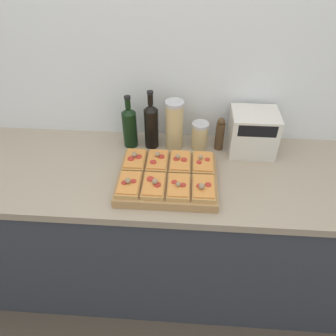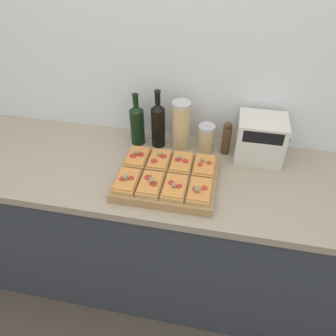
% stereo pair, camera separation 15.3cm
% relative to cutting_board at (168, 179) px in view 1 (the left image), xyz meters
% --- Properties ---
extents(ground_plane, '(12.00, 12.00, 0.00)m').
position_rel_cutting_board_xyz_m(ground_plane, '(-0.05, -0.23, -0.93)').
color(ground_plane, '#4C4238').
extents(wall_back, '(6.00, 0.06, 2.50)m').
position_rel_cutting_board_xyz_m(wall_back, '(-0.05, 0.44, 0.32)').
color(wall_back, silver).
rests_on(wall_back, ground_plane).
extents(kitchen_counter, '(2.63, 0.67, 0.91)m').
position_rel_cutting_board_xyz_m(kitchen_counter, '(-0.05, 0.09, -0.47)').
color(kitchen_counter, '#333842').
rests_on(kitchen_counter, ground_plane).
extents(cutting_board, '(0.46, 0.37, 0.04)m').
position_rel_cutting_board_xyz_m(cutting_board, '(0.00, 0.00, 0.00)').
color(cutting_board, '#A37A4C').
rests_on(cutting_board, kitchen_counter).
extents(pizza_slice_back_left, '(0.10, 0.16, 0.05)m').
position_rel_cutting_board_xyz_m(pizza_slice_back_left, '(-0.16, 0.09, 0.04)').
color(pizza_slice_back_left, tan).
rests_on(pizza_slice_back_left, cutting_board).
extents(pizza_slice_back_midleft, '(0.10, 0.16, 0.05)m').
position_rel_cutting_board_xyz_m(pizza_slice_back_midleft, '(-0.05, 0.09, 0.04)').
color(pizza_slice_back_midleft, tan).
rests_on(pizza_slice_back_midleft, cutting_board).
extents(pizza_slice_back_midright, '(0.10, 0.16, 0.05)m').
position_rel_cutting_board_xyz_m(pizza_slice_back_midright, '(0.05, 0.09, 0.04)').
color(pizza_slice_back_midright, tan).
rests_on(pizza_slice_back_midright, cutting_board).
extents(pizza_slice_back_right, '(0.10, 0.16, 0.05)m').
position_rel_cutting_board_xyz_m(pizza_slice_back_right, '(0.16, 0.09, 0.04)').
color(pizza_slice_back_right, tan).
rests_on(pizza_slice_back_right, cutting_board).
extents(pizza_slice_front_left, '(0.10, 0.16, 0.05)m').
position_rel_cutting_board_xyz_m(pizza_slice_front_left, '(-0.16, -0.09, 0.04)').
color(pizza_slice_front_left, tan).
rests_on(pizza_slice_front_left, cutting_board).
extents(pizza_slice_front_midleft, '(0.10, 0.16, 0.05)m').
position_rel_cutting_board_xyz_m(pizza_slice_front_midleft, '(-0.05, -0.09, 0.04)').
color(pizza_slice_front_midleft, tan).
rests_on(pizza_slice_front_midleft, cutting_board).
extents(pizza_slice_front_midright, '(0.10, 0.16, 0.05)m').
position_rel_cutting_board_xyz_m(pizza_slice_front_midright, '(0.05, -0.09, 0.04)').
color(pizza_slice_front_midright, tan).
rests_on(pizza_slice_front_midright, cutting_board).
extents(pizza_slice_front_right, '(0.10, 0.16, 0.06)m').
position_rel_cutting_board_xyz_m(pizza_slice_front_right, '(0.16, -0.09, 0.04)').
color(pizza_slice_front_right, tan).
rests_on(pizza_slice_front_right, cutting_board).
extents(olive_oil_bottle, '(0.08, 0.08, 0.29)m').
position_rel_cutting_board_xyz_m(olive_oil_bottle, '(-0.22, 0.29, 0.10)').
color(olive_oil_bottle, black).
rests_on(olive_oil_bottle, kitchen_counter).
extents(wine_bottle, '(0.07, 0.07, 0.32)m').
position_rel_cutting_board_xyz_m(wine_bottle, '(-0.11, 0.29, 0.11)').
color(wine_bottle, black).
rests_on(wine_bottle, kitchen_counter).
extents(grain_jar_tall, '(0.09, 0.09, 0.27)m').
position_rel_cutting_board_xyz_m(grain_jar_tall, '(0.01, 0.29, 0.11)').
color(grain_jar_tall, tan).
rests_on(grain_jar_tall, kitchen_counter).
extents(grain_jar_short, '(0.09, 0.09, 0.15)m').
position_rel_cutting_board_xyz_m(grain_jar_short, '(0.15, 0.29, 0.05)').
color(grain_jar_short, tan).
rests_on(grain_jar_short, kitchen_counter).
extents(pepper_mill, '(0.05, 0.05, 0.19)m').
position_rel_cutting_board_xyz_m(pepper_mill, '(0.25, 0.29, 0.07)').
color(pepper_mill, '#47331E').
rests_on(pepper_mill, kitchen_counter).
extents(toaster_oven, '(0.26, 0.20, 0.22)m').
position_rel_cutting_board_xyz_m(toaster_oven, '(0.42, 0.29, 0.09)').
color(toaster_oven, beige).
rests_on(toaster_oven, kitchen_counter).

